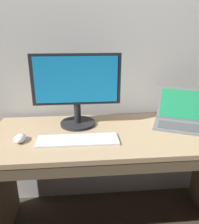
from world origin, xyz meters
TOP-DOWN VIEW (x-y plane):
  - desk at (0.00, -0.01)m, footprint 1.54×0.63m
  - laptop_space_gray at (0.48, 0.08)m, footprint 0.43×0.38m
  - external_monitor at (-0.23, 0.13)m, footprint 0.57×0.24m
  - wired_keyboard at (-0.23, -0.10)m, footprint 0.47×0.15m
  - computer_mouse at (-0.56, -0.07)m, footprint 0.07×0.10m

SIDE VIEW (x-z plane):
  - desk at x=0.00m, z-range 0.18..0.95m
  - wired_keyboard at x=-0.23m, z-range 0.77..0.79m
  - computer_mouse at x=-0.56m, z-range 0.77..0.81m
  - laptop_space_gray at x=0.48m, z-range 0.71..0.94m
  - external_monitor at x=-0.23m, z-range 0.79..1.26m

